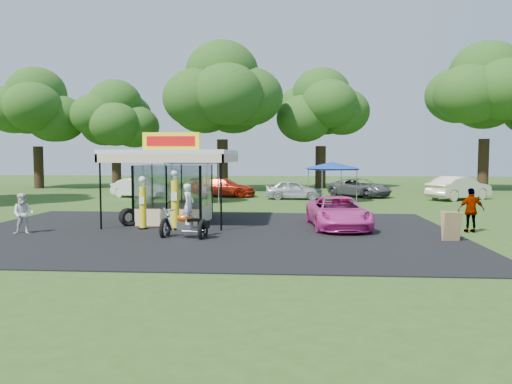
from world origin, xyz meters
TOP-DOWN VIEW (x-y plane):
  - ground at (0.00, 0.00)m, footprint 120.00×120.00m
  - asphalt_apron at (0.00, 2.00)m, footprint 20.00×14.00m
  - gas_station_kiosk at (-2.00, 4.99)m, footprint 5.40×5.40m
  - gas_pump_left at (-2.81, 2.67)m, footprint 0.42×0.42m
  - gas_pump_right at (-1.42, 2.64)m, footprint 0.48×0.48m
  - motorcycle at (-0.46, 0.50)m, footprint 1.89×1.13m
  - spare_tires at (-3.73, 3.58)m, footprint 1.05×0.91m
  - a_frame_sign at (9.23, 0.56)m, footprint 0.63×0.57m
  - kiosk_car at (-2.00, 7.20)m, footprint 2.82×1.13m
  - pink_sedan at (5.45, 3.64)m, footprint 2.70×5.12m
  - spectator_west at (-7.20, 1.12)m, footprint 0.93×0.80m
  - spectator_east_b at (10.75, 2.87)m, footprint 1.08×0.49m
  - bg_car_a at (-7.96, 18.61)m, footprint 4.60×3.12m
  - bg_car_b at (-1.77, 19.90)m, footprint 5.23×2.86m
  - bg_car_c at (3.63, 18.01)m, footprint 4.19×1.89m
  - bg_car_d at (8.64, 20.61)m, footprint 5.19×5.16m
  - bg_car_e at (15.30, 18.36)m, footprint 5.21×4.31m
  - tent_west at (-3.35, 15.42)m, footprint 4.71×4.71m
  - tent_east at (6.21, 16.63)m, footprint 3.88×3.88m
  - oak_far_a at (-20.89, 28.55)m, footprint 9.53×9.53m
  - oak_far_b at (-13.18, 28.45)m, footprint 8.43×8.43m
  - oak_far_c at (-2.74, 26.48)m, footprint 11.01×11.01m
  - oak_far_d at (6.23, 30.90)m, footprint 9.50×9.50m
  - oak_far_e at (20.46, 27.89)m, footprint 10.80×10.80m

SIDE VIEW (x-z plane):
  - ground at x=0.00m, z-range 0.00..0.00m
  - asphalt_apron at x=0.00m, z-range 0.00..0.04m
  - spare_tires at x=-3.73m, z-range -0.01..0.83m
  - kiosk_car at x=-2.00m, z-range 0.00..0.96m
  - a_frame_sign at x=9.23m, z-range 0.01..1.11m
  - pink_sedan at x=5.45m, z-range 0.00..1.37m
  - bg_car_d at x=8.64m, z-range 0.00..1.39m
  - bg_car_c at x=3.63m, z-range 0.00..1.40m
  - bg_car_a at x=-7.96m, z-range 0.00..1.43m
  - bg_car_b at x=-1.77m, z-range 0.00..1.44m
  - spectator_west at x=-7.20m, z-range 0.00..1.64m
  - bg_car_e at x=15.30m, z-range 0.00..1.67m
  - motorcycle at x=-0.46m, z-range -0.24..1.92m
  - spectator_east_b at x=10.75m, z-range 0.00..1.82m
  - gas_pump_left at x=-2.81m, z-range -0.05..2.23m
  - gas_pump_right at x=-1.42m, z-range -0.05..2.54m
  - gas_station_kiosk at x=-2.00m, z-range -0.31..3.87m
  - tent_east at x=6.21m, z-range 1.10..3.81m
  - tent_west at x=-3.35m, z-range 1.33..4.63m
  - oak_far_b at x=-13.18m, z-range 1.39..11.44m
  - oak_far_a at x=-20.89m, z-range 1.54..12.83m
  - oak_far_d at x=6.23m, z-range 1.55..12.86m
  - oak_far_e at x=20.46m, z-range 1.78..14.63m
  - oak_far_c at x=-2.74m, z-range 1.75..14.73m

